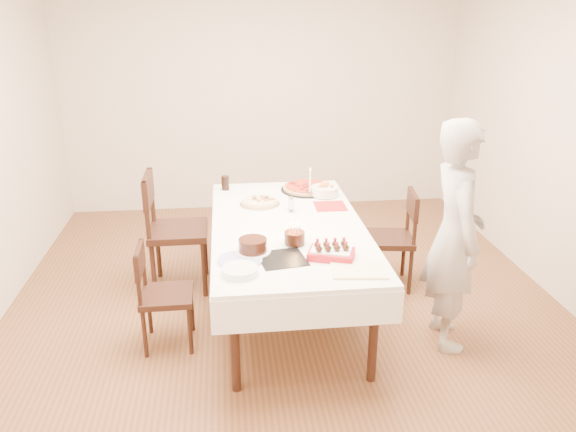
{
  "coord_description": "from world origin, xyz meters",
  "views": [
    {
      "loc": [
        -0.45,
        -3.98,
        2.32
      ],
      "look_at": [
        0.01,
        -0.05,
        0.82
      ],
      "focal_mm": 35.0,
      "sensor_mm": 36.0,
      "label": 1
    }
  ],
  "objects": [
    {
      "name": "strawberry_box",
      "position": [
        0.22,
        -0.68,
        0.79
      ],
      "size": [
        0.34,
        0.28,
        0.07
      ],
      "primitive_type": null,
      "rotation": [
        0.0,
        0.0,
        -0.33
      ],
      "color": "#A8131C",
      "rests_on": "dining_table"
    },
    {
      "name": "chair_left_dessert",
      "position": [
        -0.9,
        -0.4,
        0.39
      ],
      "size": [
        0.4,
        0.4,
        0.78
      ],
      "primitive_type": null,
      "rotation": [
        0.0,
        0.0,
        3.15
      ],
      "color": "black",
      "rests_on": "floor"
    },
    {
      "name": "layer_cake",
      "position": [
        -0.29,
        -0.54,
        0.8
      ],
      "size": [
        0.27,
        0.27,
        0.1
      ],
      "primitive_type": "cylinder",
      "rotation": [
        0.0,
        0.0,
        -0.14
      ],
      "color": "black",
      "rests_on": "dining_table"
    },
    {
      "name": "pizza_white",
      "position": [
        -0.18,
        0.41,
        0.77
      ],
      "size": [
        0.43,
        0.43,
        0.04
      ],
      "primitive_type": "cylinder",
      "rotation": [
        0.0,
        0.0,
        0.34
      ],
      "color": "beige",
      "rests_on": "dining_table"
    },
    {
      "name": "cola_glass",
      "position": [
        -0.46,
        0.85,
        0.81
      ],
      "size": [
        0.09,
        0.09,
        0.13
      ],
      "primitive_type": "cylinder",
      "rotation": [
        0.0,
        0.0,
        -0.28
      ],
      "color": "black",
      "rests_on": "dining_table"
    },
    {
      "name": "shaker_pair",
      "position": [
        0.06,
        0.22,
        0.81
      ],
      "size": [
        0.09,
        0.09,
        0.11
      ],
      "primitive_type": null,
      "rotation": [
        0.0,
        0.0,
        0.0
      ],
      "color": "white",
      "rests_on": "dining_table"
    },
    {
      "name": "china_plate",
      "position": [
        -0.38,
        -0.66,
        0.76
      ],
      "size": [
        0.35,
        0.35,
        0.01
      ],
      "primitive_type": "cylinder",
      "rotation": [
        0.0,
        0.0,
        -0.22
      ],
      "color": "white",
      "rests_on": "dining_table"
    },
    {
      "name": "wall_back",
      "position": [
        0.0,
        2.5,
        1.35
      ],
      "size": [
        4.5,
        0.04,
        2.7
      ],
      "primitive_type": "cube",
      "color": "beige",
      "rests_on": "floor"
    },
    {
      "name": "pizza_pepperoni",
      "position": [
        0.28,
        0.76,
        0.77
      ],
      "size": [
        0.48,
        0.48,
        0.04
      ],
      "primitive_type": "cylinder",
      "rotation": [
        0.0,
        0.0,
        -0.0
      ],
      "color": "red",
      "rests_on": "dining_table"
    },
    {
      "name": "chair_right_savory",
      "position": [
        0.91,
        0.31,
        0.43
      ],
      "size": [
        0.5,
        0.5,
        0.86
      ],
      "primitive_type": null,
      "rotation": [
        0.0,
        0.0,
        -0.14
      ],
      "color": "black",
      "rests_on": "floor"
    },
    {
      "name": "pasta_bowl",
      "position": [
        0.4,
        0.58,
        0.8
      ],
      "size": [
        0.29,
        0.29,
        0.08
      ],
      "primitive_type": "cylinder",
      "rotation": [
        0.0,
        0.0,
        0.28
      ],
      "color": "white",
      "rests_on": "dining_table"
    },
    {
      "name": "red_placemat",
      "position": [
        0.4,
        0.31,
        0.75
      ],
      "size": [
        0.26,
        0.26,
        0.01
      ],
      "primitive_type": "cube",
      "rotation": [
        0.0,
        0.0,
        -0.02
      ],
      "color": "#B21E1E",
      "rests_on": "dining_table"
    },
    {
      "name": "wall_front",
      "position": [
        0.0,
        -2.5,
        1.35
      ],
      "size": [
        4.5,
        0.04,
        2.7
      ],
      "primitive_type": "cube",
      "color": "beige",
      "rests_on": "floor"
    },
    {
      "name": "wall_right",
      "position": [
        2.25,
        0.0,
        1.35
      ],
      "size": [
        0.04,
        5.0,
        2.7
      ],
      "primitive_type": "cube",
      "color": "beige",
      "rests_on": "floor"
    },
    {
      "name": "dining_table",
      "position": [
        0.01,
        -0.05,
        0.38
      ],
      "size": [
        1.73,
        2.38,
        0.75
      ],
      "primitive_type": "cube",
      "rotation": [
        0.0,
        0.0,
        0.31
      ],
      "color": "white",
      "rests_on": "floor"
    },
    {
      "name": "plate_stack",
      "position": [
        -0.39,
        -0.85,
        0.77
      ],
      "size": [
        0.23,
        0.23,
        0.05
      ],
      "primitive_type": "cylinder",
      "rotation": [
        0.0,
        0.0,
        -0.02
      ],
      "color": "white",
      "rests_on": "dining_table"
    },
    {
      "name": "box_lid",
      "position": [
        0.35,
        -0.9,
        0.75
      ],
      "size": [
        0.37,
        0.27,
        0.03
      ],
      "primitive_type": "cube",
      "rotation": [
        0.0,
        0.0,
        -0.12
      ],
      "color": "beige",
      "rests_on": "dining_table"
    },
    {
      "name": "cake_board",
      "position": [
        -0.1,
        -0.66,
        0.75
      ],
      "size": [
        0.34,
        0.34,
        0.01
      ],
      "primitive_type": "cube",
      "rotation": [
        0.0,
        0.0,
        0.17
      ],
      "color": "black",
      "rests_on": "dining_table"
    },
    {
      "name": "person",
      "position": [
        1.1,
        -0.57,
        0.82
      ],
      "size": [
        0.44,
        0.63,
        1.64
      ],
      "primitive_type": "imported",
      "rotation": [
        0.0,
        0.0,
        1.49
      ],
      "color": "beige",
      "rests_on": "floor"
    },
    {
      "name": "taper_candle",
      "position": [
        0.27,
        0.56,
        0.88
      ],
      "size": [
        0.06,
        0.06,
        0.27
      ],
      "primitive_type": "cylinder",
      "rotation": [
        0.0,
        0.0,
        0.06
      ],
      "color": "white",
      "rests_on": "dining_table"
    },
    {
      "name": "floor",
      "position": [
        0.0,
        0.0,
        0.0
      ],
      "size": [
        5.0,
        5.0,
        0.0
      ],
      "primitive_type": "plane",
      "color": "brown",
      "rests_on": "ground"
    },
    {
      "name": "birthday_cake",
      "position": [
        0.01,
        -0.43,
        0.83
      ],
      "size": [
        0.19,
        0.19,
        0.15
      ],
      "primitive_type": "cylinder",
      "rotation": [
        0.0,
        0.0,
        -0.39
      ],
      "color": "#321B0D",
      "rests_on": "dining_table"
    },
    {
      "name": "chair_left_savory",
      "position": [
        -0.87,
        0.48,
        0.52
      ],
      "size": [
        0.53,
        0.53,
        1.03
      ],
      "primitive_type": null,
      "rotation": [
        0.0,
        0.0,
        3.15
      ],
      "color": "black",
      "rests_on": "floor"
    }
  ]
}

